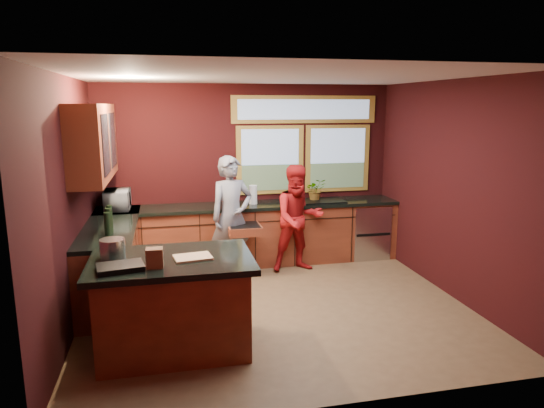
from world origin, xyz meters
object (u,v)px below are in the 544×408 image
object	(u,v)px
person_grey	(232,217)
stock_pot	(113,248)
cutting_board	(193,257)
person_red	(298,218)
island	(173,304)

from	to	relation	value
person_grey	stock_pot	xyz separation A→B (m)	(-1.40, -1.87, 0.18)
person_grey	cutting_board	bearing A→B (deg)	-124.52
cutting_board	person_red	bearing A→B (deg)	51.85
person_grey	island	bearing A→B (deg)	-129.91
island	person_red	size ratio (longest dim) A/B	1.00
person_grey	person_red	world-z (taller)	person_grey
person_grey	person_red	xyz separation A→B (m)	(0.97, 0.00, -0.08)
island	stock_pot	world-z (taller)	stock_pot
island	cutting_board	xyz separation A→B (m)	(0.20, -0.05, 0.48)
island	person_red	distance (m)	2.74
person_grey	person_red	distance (m)	0.97
cutting_board	stock_pot	world-z (taller)	stock_pot
person_grey	stock_pot	size ratio (longest dim) A/B	7.11
island	person_grey	bearing A→B (deg)	67.03
cutting_board	island	bearing A→B (deg)	165.96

